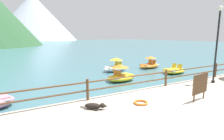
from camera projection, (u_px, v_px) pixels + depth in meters
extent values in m
plane|color=#3D6B75|center=(33.00, 50.00, 42.23)|extent=(200.00, 200.00, 0.00)
cube|color=#A39989|center=(197.00, 126.00, 6.20)|extent=(28.00, 8.00, 0.40)
cylinder|color=brown|center=(88.00, 90.00, 8.12)|extent=(0.12, 0.12, 0.95)
cylinder|color=brown|center=(166.00, 78.00, 10.44)|extent=(0.12, 0.12, 0.95)
cylinder|color=brown|center=(216.00, 70.00, 12.77)|extent=(0.12, 0.12, 0.95)
cylinder|color=brown|center=(132.00, 76.00, 9.22)|extent=(23.80, 0.07, 0.07)
cylinder|color=brown|center=(132.00, 84.00, 9.29)|extent=(23.80, 0.07, 0.07)
cylinder|color=black|center=(216.00, 48.00, 10.84)|extent=(0.10, 0.10, 4.22)
sphere|color=silver|center=(220.00, 8.00, 10.44)|extent=(0.28, 0.28, 0.28)
cylinder|color=black|center=(213.00, 82.00, 11.21)|extent=(0.20, 0.20, 0.12)
cube|color=silver|center=(200.00, 84.00, 8.02)|extent=(1.10, 0.18, 0.80)
cube|color=#4C331E|center=(200.00, 84.00, 8.01)|extent=(1.17, 0.18, 0.88)
cylinder|color=#4C331E|center=(194.00, 98.00, 7.88)|extent=(0.06, 0.06, 0.35)
cylinder|color=#4C331E|center=(204.00, 95.00, 8.37)|extent=(0.06, 0.06, 0.35)
ellipsoid|color=black|center=(93.00, 106.00, 7.16)|extent=(0.67, 0.59, 0.24)
sphere|color=black|center=(102.00, 105.00, 7.10)|extent=(0.20, 0.20, 0.20)
ellipsoid|color=black|center=(105.00, 106.00, 7.09)|extent=(0.14, 0.14, 0.08)
cylinder|color=black|center=(83.00, 107.00, 7.27)|extent=(0.20, 0.17, 0.04)
ellipsoid|color=black|center=(96.00, 110.00, 7.00)|extent=(0.20, 0.18, 0.07)
ellipsoid|color=black|center=(98.00, 107.00, 7.31)|extent=(0.20, 0.18, 0.07)
torus|color=orange|center=(141.00, 103.00, 7.74)|extent=(0.61, 0.61, 0.09)
ellipsoid|color=orange|center=(149.00, 66.00, 18.64)|extent=(2.68, 1.57, 0.46)
cube|color=silver|center=(149.00, 65.00, 18.63)|extent=(2.10, 1.27, 0.06)
cube|color=orange|center=(149.00, 64.00, 18.92)|extent=(0.45, 0.45, 0.08)
cube|color=orange|center=(150.00, 62.00, 18.99)|extent=(0.26, 0.42, 0.43)
cube|color=orange|center=(153.00, 64.00, 18.54)|extent=(0.45, 0.45, 0.08)
cube|color=orange|center=(154.00, 62.00, 18.61)|extent=(0.26, 0.42, 0.43)
cube|color=orange|center=(145.00, 65.00, 18.20)|extent=(0.67, 0.93, 0.12)
cone|color=orange|center=(151.00, 57.00, 18.57)|extent=(1.31, 1.31, 0.22)
ellipsoid|color=white|center=(115.00, 68.00, 16.90)|extent=(2.56, 1.54, 0.53)
cube|color=silver|center=(115.00, 67.00, 16.88)|extent=(2.00, 1.25, 0.06)
cube|color=yellow|center=(115.00, 66.00, 17.17)|extent=(0.45, 0.45, 0.08)
cube|color=yellow|center=(117.00, 64.00, 17.24)|extent=(0.25, 0.42, 0.43)
cube|color=yellow|center=(118.00, 67.00, 16.78)|extent=(0.45, 0.45, 0.08)
cube|color=yellow|center=(120.00, 64.00, 16.84)|extent=(0.25, 0.42, 0.43)
cube|color=white|center=(109.00, 68.00, 16.48)|extent=(0.64, 0.94, 0.12)
cone|color=yellow|center=(116.00, 59.00, 16.81)|extent=(1.33, 1.33, 0.22)
ellipsoid|color=yellow|center=(121.00, 78.00, 13.26)|extent=(2.30, 1.50, 0.50)
cube|color=silver|center=(121.00, 76.00, 13.24)|extent=(1.79, 1.22, 0.06)
cube|color=orange|center=(122.00, 76.00, 12.92)|extent=(0.43, 0.43, 0.08)
cube|color=orange|center=(120.00, 74.00, 12.78)|extent=(0.24, 0.42, 0.43)
cube|color=orange|center=(117.00, 75.00, 13.35)|extent=(0.43, 0.43, 0.08)
cube|color=orange|center=(115.00, 72.00, 13.21)|extent=(0.24, 0.42, 0.43)
cube|color=yellow|center=(128.00, 75.00, 13.56)|extent=(0.56, 0.96, 0.12)
cone|color=orange|center=(120.00, 66.00, 13.04)|extent=(1.36, 1.36, 0.22)
cube|color=pink|center=(2.00, 97.00, 8.36)|extent=(0.70, 0.91, 0.12)
ellipsoid|color=yellow|center=(174.00, 71.00, 16.04)|extent=(2.56, 1.67, 0.44)
cube|color=silver|center=(174.00, 70.00, 16.02)|extent=(2.00, 1.36, 0.06)
cube|color=yellow|center=(173.00, 68.00, 16.34)|extent=(0.44, 0.44, 0.08)
cube|color=yellow|center=(174.00, 66.00, 16.40)|extent=(0.25, 0.42, 0.43)
cube|color=yellow|center=(178.00, 69.00, 15.89)|extent=(0.44, 0.44, 0.08)
cube|color=yellow|center=(180.00, 67.00, 15.96)|extent=(0.25, 0.42, 0.43)
cube|color=yellow|center=(170.00, 70.00, 15.62)|extent=(0.64, 1.04, 0.12)
cone|color=#A8B2C1|center=(34.00, 18.00, 132.39)|extent=(60.14, 60.14, 32.29)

